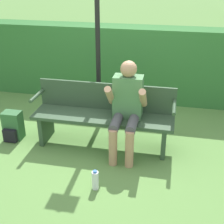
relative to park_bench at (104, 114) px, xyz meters
name	(u,v)px	position (x,y,z in m)	size (l,w,h in m)	color
ground_plane	(103,145)	(0.00, -0.06, -0.46)	(40.00, 40.00, 0.00)	#5B8942
hedge_back	(125,63)	(0.00, 1.76, 0.21)	(12.00, 0.52, 1.36)	#337033
park_bench	(104,114)	(0.00, 0.00, 0.00)	(1.96, 0.49, 0.87)	#334C33
person_seated	(126,105)	(0.34, -0.13, 0.24)	(0.52, 0.65, 1.26)	#4C7F4C
backpack	(13,126)	(-1.35, -0.15, -0.26)	(0.26, 0.25, 0.43)	#336638
water_bottle	(95,180)	(0.13, -1.01, -0.35)	(0.08, 0.08, 0.25)	white
signpost	(98,40)	(-0.20, 0.50, 0.92)	(0.34, 0.09, 2.43)	black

